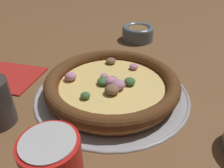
{
  "coord_description": "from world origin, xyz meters",
  "views": [
    {
      "loc": [
        0.18,
        -0.37,
        0.29
      ],
      "look_at": [
        0.0,
        0.0,
        0.03
      ],
      "focal_mm": 35.0,
      "sensor_mm": 36.0,
      "label": 1
    }
  ],
  "objects": [
    {
      "name": "pizza_tray",
      "position": [
        0.0,
        0.0,
        0.0
      ],
      "size": [
        0.35,
        0.35,
        0.01
      ],
      "color": "#9E9EA3",
      "rests_on": "ground_plane"
    },
    {
      "name": "napkin",
      "position": [
        -0.27,
        -0.06,
        0.0
      ],
      "size": [
        0.18,
        0.16,
        0.01
      ],
      "rotation": [
        0.0,
        0.0,
        0.21
      ],
      "color": "#B2231E",
      "rests_on": "ground_plane"
    },
    {
      "name": "pizza",
      "position": [
        -0.0,
        -0.0,
        0.03
      ],
      "size": [
        0.3,
        0.3,
        0.04
      ],
      "color": "#BC7F42",
      "rests_on": "pizza_tray"
    },
    {
      "name": "ground_plane",
      "position": [
        0.0,
        0.0,
        0.0
      ],
      "size": [
        3.0,
        3.0,
        0.0
      ],
      "primitive_type": "plane",
      "color": "brown"
    },
    {
      "name": "bowl_far",
      "position": [
        -0.07,
        0.34,
        0.03
      ],
      "size": [
        0.11,
        0.11,
        0.05
      ],
      "color": "slate",
      "rests_on": "ground_plane"
    }
  ]
}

